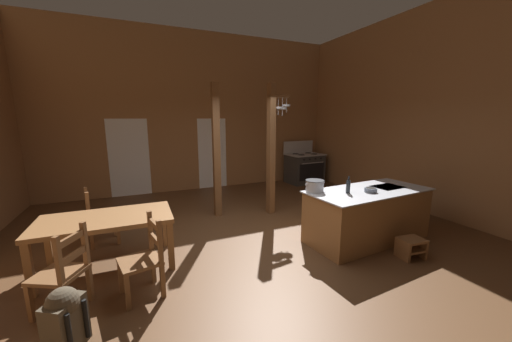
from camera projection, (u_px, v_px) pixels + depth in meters
The scene contains 18 objects.
ground_plane at pixel (255, 248), 4.60m from camera, with size 9.01×9.05×0.10m, color brown.
wall_back at pixel (196, 113), 7.94m from camera, with size 9.01×0.14×4.42m, color #93663F.
wall_right at pixel (438, 111), 5.81m from camera, with size 0.14×9.05×4.42m, color #93663F.
glazed_door_back_left at pixel (129, 158), 7.37m from camera, with size 1.00×0.01×2.05m, color white.
glazed_panel_back_right at pixel (212, 154), 8.26m from camera, with size 0.84×0.01×2.05m, color white.
kitchen_island at pixel (367, 215), 4.76m from camera, with size 2.22×1.11×0.88m.
stove_range at pixel (304, 168), 8.98m from camera, with size 1.19×0.89×1.32m.
support_post_with_pot_rack at pixel (272, 145), 5.93m from camera, with size 0.56×0.24×2.77m.
support_post_center at pixel (216, 151), 5.78m from camera, with size 0.14×0.14×2.77m.
step_stool at pixel (411, 246), 4.17m from camera, with size 0.39×0.32×0.30m.
dining_table at pixel (106, 223), 3.81m from camera, with size 1.71×0.91×0.74m.
ladderback_chair_near_window at pixel (99, 218), 4.59m from camera, with size 0.51×0.51×0.95m.
ladderback_chair_by_post at pixel (63, 272), 2.96m from camera, with size 0.60×0.60×0.95m.
ladderback_chair_at_table_end at pixel (145, 258), 3.26m from camera, with size 0.52×0.52×0.95m.
backpack at pixel (64, 317), 2.50m from camera, with size 0.38×0.39×0.60m.
stockpot_on_counter at pixel (315, 186), 4.55m from camera, with size 0.37×0.30×0.19m.
mixing_bowl_on_counter at pixel (371, 190), 4.53m from camera, with size 0.20×0.20×0.07m.
bottle_tall_on_counter at pixel (348, 186), 4.46m from camera, with size 0.07×0.07×0.28m.
Camera 1 is at (-1.69, -3.92, 2.08)m, focal length 19.52 mm.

